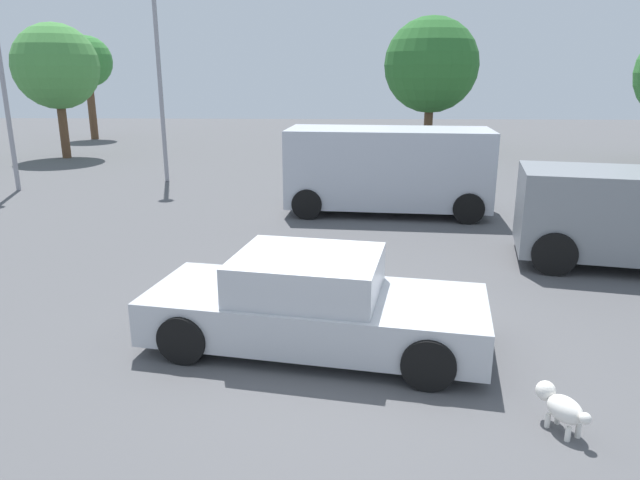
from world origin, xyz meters
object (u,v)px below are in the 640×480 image
(sedan_foreground, at_px, (313,305))
(van_white, at_px, (388,168))
(light_post_mid, at_px, (156,25))
(dog, at_px, (561,406))

(sedan_foreground, xyz_separation_m, van_white, (1.59, 7.84, 0.59))
(sedan_foreground, height_order, van_white, van_white)
(van_white, distance_m, light_post_mid, 9.16)
(sedan_foreground, xyz_separation_m, dog, (2.61, -1.85, -0.31))
(light_post_mid, bearing_deg, van_white, -31.41)
(sedan_foreground, height_order, light_post_mid, light_post_mid)
(van_white, bearing_deg, sedan_foreground, 83.72)
(dog, bearing_deg, van_white, -21.17)
(van_white, xyz_separation_m, light_post_mid, (-7.11, 4.34, 3.81))
(van_white, bearing_deg, dog, 101.20)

